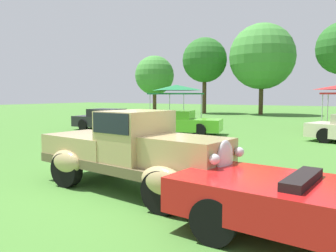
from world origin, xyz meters
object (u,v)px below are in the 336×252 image
object	(u,v)px
show_car_lime	(176,122)
show_car_charcoal	(108,120)
feature_pickup_truck	(133,150)
canopy_tent_left_field	(176,89)

from	to	relation	value
show_car_lime	show_car_charcoal	bearing A→B (deg)	-175.67
feature_pickup_truck	show_car_charcoal	world-z (taller)	feature_pickup_truck
show_car_charcoal	show_car_lime	bearing A→B (deg)	4.33
show_car_charcoal	canopy_tent_left_field	size ratio (longest dim) A/B	1.50
show_car_lime	canopy_tent_left_field	bearing A→B (deg)	119.62
show_car_charcoal	feature_pickup_truck	bearing A→B (deg)	-46.48
canopy_tent_left_field	show_car_charcoal	bearing A→B (deg)	-105.03
show_car_lime	canopy_tent_left_field	distance (m)	6.05
feature_pickup_truck	show_car_lime	xyz separation A→B (m)	(-4.29, 9.35, -0.27)
feature_pickup_truck	show_car_lime	distance (m)	10.29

